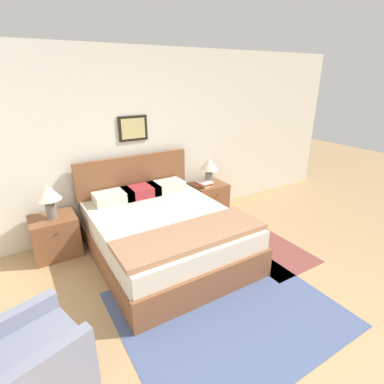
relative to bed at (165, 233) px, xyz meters
name	(u,v)px	position (x,y,z in m)	size (l,w,h in m)	color
ground_plane	(294,360)	(0.20, -1.98, -0.32)	(16.00, 16.00, 0.00)	tan
wall_back	(142,141)	(0.20, 1.09, 0.98)	(7.80, 0.09, 2.60)	silver
area_rug_main	(226,309)	(0.08, -1.22, -0.32)	(2.08, 1.81, 0.01)	#47567F
area_rug_bedside	(266,248)	(1.24, -0.60, -0.32)	(0.82, 1.24, 0.01)	brown
bed	(165,233)	(0.00, 0.00, 0.00)	(1.70, 2.05, 1.13)	brown
armchair	(20,369)	(-1.72, -1.15, -0.05)	(0.92, 0.84, 0.79)	gray
nightstand_near_window	(55,236)	(-1.21, 0.77, -0.05)	(0.56, 0.51, 0.53)	brown
nightstand_by_door	(208,199)	(1.21, 0.77, -0.05)	(0.56, 0.51, 0.53)	brown
table_lamp_near_window	(48,195)	(-1.20, 0.74, 0.53)	(0.30, 0.30, 0.45)	slate
table_lamp_by_door	(209,166)	(1.19, 0.74, 0.53)	(0.30, 0.30, 0.45)	slate
book_thick_bottom	(204,185)	(1.08, 0.72, 0.23)	(0.20, 0.26, 0.03)	beige
book_hardcover_middle	(204,183)	(1.08, 0.72, 0.26)	(0.22, 0.23, 0.03)	#B7332D
book_novel_upper	(204,182)	(1.08, 0.72, 0.28)	(0.22, 0.27, 0.03)	silver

